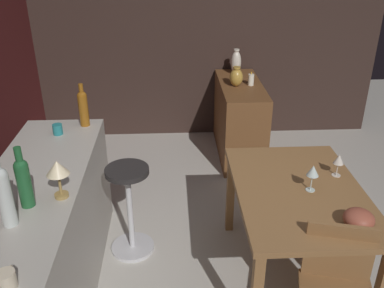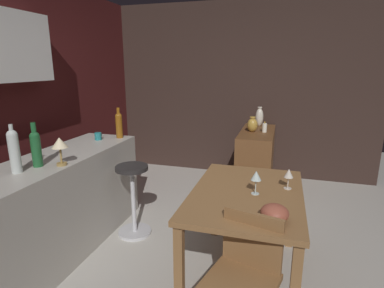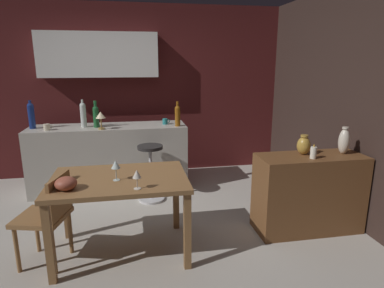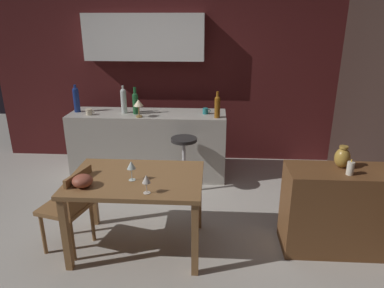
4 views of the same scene
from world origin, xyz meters
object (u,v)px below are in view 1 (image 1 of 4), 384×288
at_px(cup_cream, 7,280).
at_px(vase_ceramic_ivory, 236,62).
at_px(dining_table, 298,200).
at_px(wine_glass_right, 339,160).
at_px(wine_bottle_green, 23,180).
at_px(pillar_candle_tall, 251,80).
at_px(bar_stool, 130,208).
at_px(sideboard_cabinet, 239,120).
at_px(vase_brass, 236,77).
at_px(wine_bottle_clear, 4,195).
at_px(wine_glass_left, 313,171).
at_px(counter_lamp, 58,171).
at_px(cup_teal, 58,129).
at_px(fruit_bowl, 359,219).
at_px(wine_bottle_amber, 83,107).

xyz_separation_m(cup_cream, vase_ceramic_ivory, (3.22, -1.43, 0.02)).
xyz_separation_m(dining_table, wine_glass_right, (0.15, -0.30, 0.22)).
bearing_deg(wine_bottle_green, pillar_candle_tall, -36.27).
distance_m(bar_stool, wine_bottle_green, 1.06).
relative_size(sideboard_cabinet, vase_brass, 5.37).
distance_m(wine_bottle_clear, pillar_candle_tall, 2.92).
relative_size(sideboard_cabinet, cup_cream, 9.59).
distance_m(wine_glass_right, cup_cream, 2.13).
distance_m(wine_glass_left, vase_ceramic_ivory, 2.31).
bearing_deg(dining_table, wine_bottle_clear, 106.87).
height_order(sideboard_cabinet, vase_brass, vase_brass).
bearing_deg(cup_cream, wine_bottle_green, 8.68).
relative_size(pillar_candle_tall, vase_brass, 0.70).
distance_m(bar_stool, vase_brass, 1.90).
distance_m(bar_stool, counter_lamp, 0.96).
bearing_deg(vase_brass, wine_bottle_green, 146.24).
relative_size(counter_lamp, vase_brass, 1.12).
bearing_deg(cup_teal, wine_glass_right, -102.44).
bearing_deg(counter_lamp, fruit_bowl, -95.19).
distance_m(vase_brass, vase_ceramic_ivory, 0.42).
relative_size(fruit_bowl, cup_teal, 1.65).
height_order(dining_table, cup_cream, cup_cream).
distance_m(cup_teal, vase_ceramic_ivory, 2.31).
bearing_deg(wine_glass_right, wine_bottle_green, 104.32).
bearing_deg(sideboard_cabinet, vase_ceramic_ivory, 1.42).
distance_m(wine_glass_left, wine_glass_right, 0.29).
distance_m(wine_glass_right, counter_lamp, 1.82).
bearing_deg(sideboard_cabinet, fruit_bowl, -172.58).
xyz_separation_m(cup_teal, vase_brass, (1.27, -1.52, -0.02)).
xyz_separation_m(wine_bottle_clear, vase_ceramic_ivory, (2.78, -1.57, -0.12)).
bearing_deg(vase_brass, cup_teal, 129.93).
relative_size(dining_table, sideboard_cabinet, 1.10).
xyz_separation_m(wine_glass_right, vase_ceramic_ivory, (2.12, 0.40, 0.09)).
xyz_separation_m(wine_bottle_clear, counter_lamp, (0.24, -0.20, -0.01)).
bearing_deg(vase_brass, bar_stool, 146.55).
relative_size(wine_glass_left, cup_cream, 1.60).
xyz_separation_m(sideboard_cabinet, pillar_candle_tall, (-0.04, -0.09, 0.47)).
bearing_deg(bar_stool, wine_bottle_amber, 40.58).
relative_size(wine_bottle_amber, vase_ceramic_ivory, 1.19).
bearing_deg(vase_ceramic_ivory, wine_glass_right, -169.42).
height_order(sideboard_cabinet, wine_glass_right, wine_glass_right).
bearing_deg(wine_bottle_green, dining_table, -78.23).
distance_m(sideboard_cabinet, wine_bottle_amber, 1.95).
height_order(dining_table, vase_ceramic_ivory, vase_ceramic_ivory).
bearing_deg(wine_bottle_clear, wine_glass_left, -74.44).
bearing_deg(wine_bottle_green, bar_stool, -34.45).
bearing_deg(wine_bottle_green, counter_lamp, -65.33).
xyz_separation_m(wine_glass_left, wine_bottle_green, (-0.31, 1.69, 0.18)).
height_order(fruit_bowl, cup_teal, cup_teal).
distance_m(wine_glass_left, wine_bottle_amber, 1.75).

